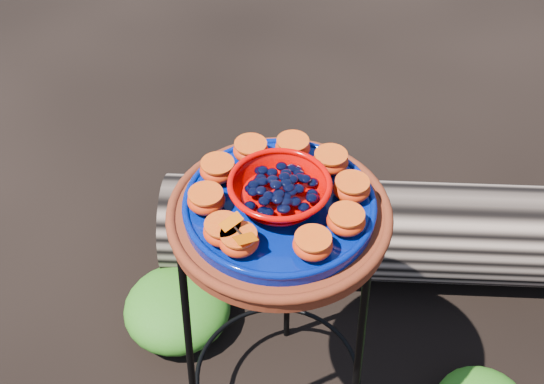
# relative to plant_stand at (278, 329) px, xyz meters

# --- Properties ---
(plant_stand) EXTENTS (0.44, 0.44, 0.70)m
(plant_stand) POSITION_rel_plant_stand_xyz_m (0.00, 0.00, 0.00)
(plant_stand) COLOR black
(plant_stand) RESTS_ON ground
(terracotta_saucer) EXTENTS (0.41, 0.41, 0.03)m
(terracotta_saucer) POSITION_rel_plant_stand_xyz_m (0.00, 0.00, 0.37)
(terracotta_saucer) COLOR #4F210B
(terracotta_saucer) RESTS_ON plant_stand
(cobalt_plate) EXTENTS (0.35, 0.35, 0.02)m
(cobalt_plate) POSITION_rel_plant_stand_xyz_m (0.00, 0.00, 0.40)
(cobalt_plate) COLOR #000738
(cobalt_plate) RESTS_ON terracotta_saucer
(red_bowl) EXTENTS (0.18, 0.18, 0.05)m
(red_bowl) POSITION_rel_plant_stand_xyz_m (0.00, 0.00, 0.43)
(red_bowl) COLOR #C10200
(red_bowl) RESTS_ON cobalt_plate
(glass_gems) EXTENTS (0.14, 0.14, 0.02)m
(glass_gems) POSITION_rel_plant_stand_xyz_m (0.00, 0.00, 0.47)
(glass_gems) COLOR black
(glass_gems) RESTS_ON red_bowl
(orange_half_0) EXTENTS (0.07, 0.07, 0.04)m
(orange_half_0) POSITION_rel_plant_stand_xyz_m (-0.06, -0.12, 0.43)
(orange_half_0) COLOR red
(orange_half_0) RESTS_ON cobalt_plate
(orange_half_1) EXTENTS (0.07, 0.07, 0.04)m
(orange_half_1) POSITION_rel_plant_stand_xyz_m (0.07, -0.11, 0.43)
(orange_half_1) COLOR red
(orange_half_1) RESTS_ON cobalt_plate
(orange_half_2) EXTENTS (0.07, 0.07, 0.04)m
(orange_half_2) POSITION_rel_plant_stand_xyz_m (0.12, -0.05, 0.43)
(orange_half_2) COLOR red
(orange_half_2) RESTS_ON cobalt_plate
(orange_half_3) EXTENTS (0.07, 0.07, 0.04)m
(orange_half_3) POSITION_rel_plant_stand_xyz_m (0.13, 0.03, 0.43)
(orange_half_3) COLOR red
(orange_half_3) RESTS_ON cobalt_plate
(orange_half_4) EXTENTS (0.07, 0.07, 0.04)m
(orange_half_4) POSITION_rel_plant_stand_xyz_m (0.09, 0.10, 0.43)
(orange_half_4) COLOR red
(orange_half_4) RESTS_ON cobalt_plate
(orange_half_5) EXTENTS (0.07, 0.07, 0.04)m
(orange_half_5) POSITION_rel_plant_stand_xyz_m (0.01, 0.13, 0.43)
(orange_half_5) COLOR red
(orange_half_5) RESTS_ON cobalt_plate
(orange_half_6) EXTENTS (0.07, 0.07, 0.04)m
(orange_half_6) POSITION_rel_plant_stand_xyz_m (-0.07, 0.11, 0.43)
(orange_half_6) COLOR red
(orange_half_6) RESTS_ON cobalt_plate
(orange_half_7) EXTENTS (0.07, 0.07, 0.04)m
(orange_half_7) POSITION_rel_plant_stand_xyz_m (-0.12, 0.05, 0.43)
(orange_half_7) COLOR red
(orange_half_7) RESTS_ON cobalt_plate
(orange_half_8) EXTENTS (0.07, 0.07, 0.04)m
(orange_half_8) POSITION_rel_plant_stand_xyz_m (-0.13, -0.03, 0.43)
(orange_half_8) COLOR red
(orange_half_8) RESTS_ON cobalt_plate
(orange_half_9) EXTENTS (0.07, 0.07, 0.04)m
(orange_half_9) POSITION_rel_plant_stand_xyz_m (-0.09, -0.10, 0.43)
(orange_half_9) COLOR red
(orange_half_9) RESTS_ON cobalt_plate
(butterfly) EXTENTS (0.10, 0.09, 0.01)m
(butterfly) POSITION_rel_plant_stand_xyz_m (-0.06, -0.12, 0.45)
(butterfly) COLOR #BC4600
(butterfly) RESTS_ON orange_half_0
(driftwood_log) EXTENTS (1.62, 0.54, 0.30)m
(driftwood_log) POSITION_rel_plant_stand_xyz_m (0.40, 0.53, -0.20)
(driftwood_log) COLOR black
(driftwood_log) RESTS_ON ground
(foliage_left) EXTENTS (0.30, 0.30, 0.15)m
(foliage_left) POSITION_rel_plant_stand_xyz_m (-0.31, 0.22, -0.27)
(foliage_left) COLOR #256012
(foliage_left) RESTS_ON ground
(foliage_back) EXTENTS (0.29, 0.29, 0.14)m
(foliage_back) POSITION_rel_plant_stand_xyz_m (-0.23, 0.53, -0.28)
(foliage_back) COLOR #256012
(foliage_back) RESTS_ON ground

